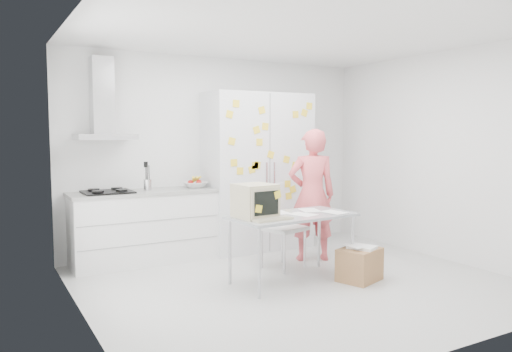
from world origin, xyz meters
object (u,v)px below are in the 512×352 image
cardboard_box (360,264)px  desk (270,208)px  person (312,195)px  chair (278,221)px

cardboard_box → desk: bearing=158.6°
desk → cardboard_box: size_ratio=2.62×
person → chair: person is taller
desk → cardboard_box: (0.95, -0.37, -0.65)m
desk → chair: (0.47, 0.57, -0.26)m
chair → cardboard_box: chair is taller
person → cardboard_box: 1.22m
desk → cardboard_box: bearing=-25.4°
person → cardboard_box: bearing=108.0°
desk → person: bearing=28.1°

